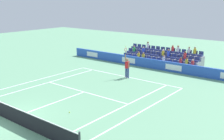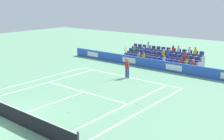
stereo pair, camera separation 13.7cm
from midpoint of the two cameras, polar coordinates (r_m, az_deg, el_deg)
ground_plane at (r=17.68m, az=-20.76°, el=-9.47°), size 80.00×80.00×0.00m
line_baseline at (r=25.36m, az=2.76°, el=-1.38°), size 10.97×0.10×0.01m
line_service at (r=21.34m, az=-5.93°, el=-4.49°), size 8.23×0.10×0.01m
line_centre_service at (r=19.33m, az=-12.61°, el=-6.80°), size 0.10×6.40×0.01m
line_singles_sideline_left at (r=24.01m, az=-13.75°, el=-2.69°), size 0.10×11.89×0.01m
line_singles_sideline_right at (r=18.50m, az=2.31°, el=-7.42°), size 0.10×11.89×0.01m
line_doubles_sideline_left at (r=25.07m, az=-15.69°, el=-2.09°), size 0.10×11.89×0.01m
line_doubles_sideline_right at (r=17.79m, az=5.91°, el=-8.40°), size 0.10×11.89×0.01m
line_centre_mark at (r=25.28m, az=2.62°, el=-1.43°), size 0.10×0.20×0.01m
sponsor_barrier at (r=28.67m, az=7.70°, el=1.34°), size 21.14×0.22×0.97m
tennis_net at (r=17.49m, az=-20.90°, el=-7.99°), size 11.97×0.10×1.07m
tennis_player at (r=24.78m, az=2.95°, el=0.61°), size 0.52×0.38×2.85m
stadium_stand at (r=30.61m, az=9.98°, el=2.21°), size 8.68×2.85×2.18m
loose_tennis_ball at (r=17.68m, az=-8.93°, el=-8.54°), size 0.07×0.07×0.07m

